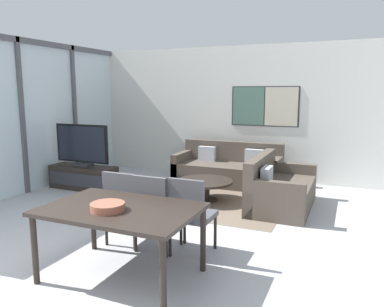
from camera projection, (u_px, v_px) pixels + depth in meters
The scene contains 14 objects.
ground_plane at pixel (19, 304), 3.31m from camera, with size 24.00×24.00×0.00m, color #B2B2B7.
wall_back at pixel (224, 112), 8.11m from camera, with size 6.78×0.09×2.80m.
window_wall_left at pixel (20, 110), 6.71m from camera, with size 0.07×5.57×2.80m.
area_rug at pixel (205, 200), 6.44m from camera, with size 2.72×2.08×0.01m.
tv_console at pixel (83, 177), 7.18m from camera, with size 1.33×0.45×0.45m.
television at pixel (82, 145), 7.08m from camera, with size 1.17×0.20×0.80m.
sofa_main at pixel (228, 170), 7.58m from camera, with size 2.10×0.89×0.83m.
sofa_side at pixel (277, 191), 6.04m from camera, with size 0.89×1.61×0.83m.
coffee_table at pixel (205, 185), 6.39m from camera, with size 0.96×0.96×0.36m.
dining_table at pixel (121, 214), 3.69m from camera, with size 1.52×1.01×0.73m.
dining_chair_left at pixel (125, 203), 4.53m from camera, with size 0.46×0.46×0.92m.
dining_chair_centre at pixel (155, 208), 4.34m from camera, with size 0.46×0.46×0.92m.
dining_chair_right at pixel (190, 211), 4.21m from camera, with size 0.46×0.46×0.92m.
fruit_bowl at pixel (108, 206), 3.57m from camera, with size 0.33×0.33×0.07m.
Camera 1 is at (2.62, -2.19, 1.86)m, focal length 35.00 mm.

